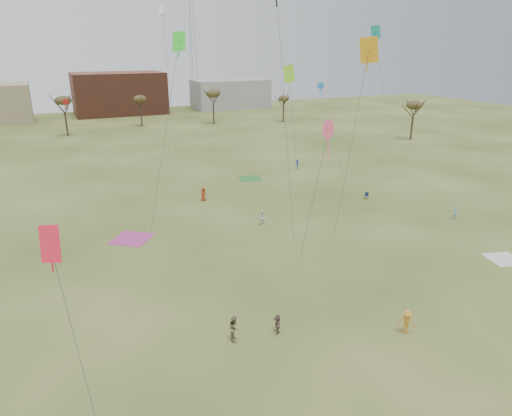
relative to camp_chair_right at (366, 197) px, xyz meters
name	(u,v)px	position (x,y,z in m)	size (l,w,h in m)	color
ground	(326,331)	(-21.40, -22.93, -0.26)	(260.00, 260.00, 0.00)	#354E18
spectator_fore_b	(235,328)	(-27.75, -21.06, 0.67)	(0.91, 0.71, 1.86)	#776D4C
spectator_fore_c	(277,324)	(-24.65, -21.55, 0.44)	(1.30, 0.41, 1.40)	brown
flyer_mid_b	(406,322)	(-16.39, -25.48, 0.65)	(1.18, 0.68, 1.83)	orange
flyer_mid_c	(455,213)	(4.70, -10.47, 0.55)	(0.59, 0.39, 1.62)	#79BDCA
spectator_mid_e	(262,218)	(-16.65, -2.45, 0.57)	(0.81, 0.63, 1.67)	silver
flyer_far_b	(203,194)	(-20.05, 8.49, 0.64)	(0.88, 0.57, 1.80)	#98391A
flyer_far_c	(297,164)	(-0.51, 17.75, 0.51)	(1.00, 0.57, 1.55)	#22369D
blanket_cream	(504,259)	(0.54, -20.35, -0.26)	(2.92, 2.92, 0.03)	white
blanket_plum	(132,239)	(-31.03, -0.28, -0.26)	(3.71, 3.71, 0.03)	#B63886
blanket_olive	(250,178)	(-10.09, 15.60, -0.26)	(3.27, 3.27, 0.03)	#2D7E31
camp_chair_right	(366,197)	(0.00, 0.00, 0.00)	(0.74, 0.74, 0.87)	#15213B
kites_aloft	(232,37)	(-16.12, 7.17, 20.09)	(68.79, 68.17, 24.71)	red
tree_line	(112,107)	(-24.25, 56.19, 6.83)	(117.44, 49.32, 8.91)	#3A2B1E
building_brick	(119,93)	(-16.40, 97.07, 5.74)	(26.00, 16.00, 12.00)	brown
building_grey	(230,94)	(18.60, 95.07, 4.24)	(24.00, 12.00, 9.00)	gray
radio_tower	(192,46)	(8.60, 102.07, 18.95)	(1.51, 1.72, 41.00)	#9EA3A8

